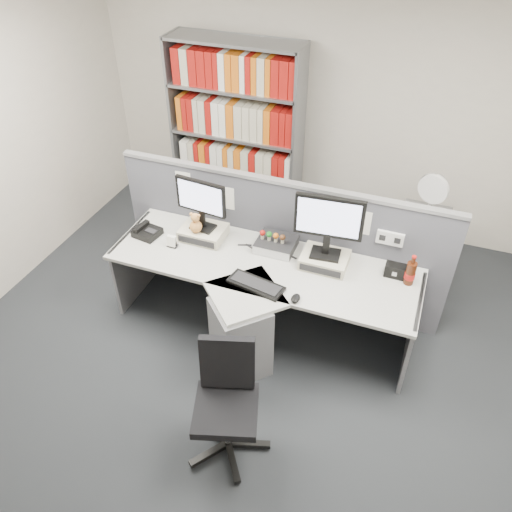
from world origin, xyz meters
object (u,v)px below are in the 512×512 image
at_px(monitor_left, 201,201).
at_px(filing_cabinet, 419,249).
at_px(desktop_pc, 276,244).
at_px(desk, 254,303).
at_px(shelving_unit, 236,138).
at_px(cola_bottle, 410,273).
at_px(monitor_right, 329,222).
at_px(desk_phone, 147,232).
at_px(desk_calendar, 172,242).
at_px(office_chair, 227,397).
at_px(desk_fan, 433,192).
at_px(keyboard, 256,285).
at_px(speaker, 395,270).
at_px(mouse, 296,298).

bearing_deg(monitor_left, filing_cabinet, 29.19).
xyz_separation_m(monitor_left, desktop_pc, (0.66, 0.07, -0.34)).
distance_m(desk, shelving_unit, 2.12).
bearing_deg(cola_bottle, monitor_right, -179.16).
xyz_separation_m(desk, desk_phone, (-1.11, 0.23, 0.30)).
height_order(desk_calendar, office_chair, office_chair).
bearing_deg(monitor_left, desk_calendar, -132.05).
xyz_separation_m(desk, office_chair, (0.17, -0.96, 0.03)).
bearing_deg(desktop_pc, monitor_right, -8.55).
height_order(monitor_right, office_chair, monitor_right).
bearing_deg(desktop_pc, filing_cabinet, 39.21).
height_order(monitor_left, desk_fan, monitor_left).
relative_size(monitor_right, keyboard, 1.16).
xyz_separation_m(desk, keyboard, (0.04, -0.07, 0.28)).
height_order(speaker, office_chair, office_chair).
bearing_deg(desk_calendar, keyboard, -14.98).
xyz_separation_m(desk, filing_cabinet, (1.20, 1.40, -0.11)).
bearing_deg(monitor_left, speaker, 2.06).
xyz_separation_m(keyboard, speaker, (1.00, 0.51, 0.04)).
distance_m(monitor_left, desktop_pc, 0.74).
distance_m(monitor_right, desk_calendar, 1.37).
height_order(monitor_left, mouse, monitor_left).
bearing_deg(desk_calendar, filing_cabinet, 31.48).
height_order(monitor_right, desk_fan, monitor_right).
height_order(monitor_right, cola_bottle, monitor_right).
relative_size(keyboard, filing_cabinet, 0.68).
distance_m(desk_calendar, cola_bottle, 1.99).
distance_m(desk_phone, desk_fan, 2.60).
bearing_deg(desk, mouse, -16.35).
height_order(desk_phone, desk_calendar, desk_calendar).
distance_m(shelving_unit, office_chair, 3.04).
bearing_deg(office_chair, mouse, 75.46).
height_order(monitor_left, desk_calendar, monitor_left).
relative_size(desk_phone, speaker, 1.46).
xyz_separation_m(speaker, office_chair, (-0.88, -1.40, -0.29)).
distance_m(keyboard, desk_calendar, 0.89).
distance_m(desk, cola_bottle, 1.28).
bearing_deg(desk, desk_calendar, 168.56).
height_order(monitor_left, shelving_unit, shelving_unit).
xyz_separation_m(mouse, speaker, (0.66, 0.56, 0.04)).
distance_m(keyboard, speaker, 1.12).
height_order(desk, speaker, speaker).
bearing_deg(speaker, desk_calendar, -171.51).
distance_m(monitor_left, office_chair, 1.67).
height_order(desk_phone, desk_fan, desk_fan).
bearing_deg(keyboard, filing_cabinet, 51.74).
distance_m(desktop_pc, cola_bottle, 1.13).
relative_size(keyboard, cola_bottle, 1.77).
relative_size(monitor_left, filing_cabinet, 0.67).
height_order(desk_phone, office_chair, office_chair).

